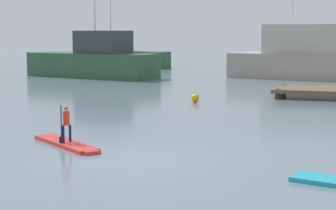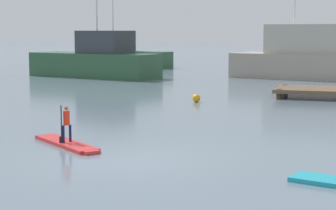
% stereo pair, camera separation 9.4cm
% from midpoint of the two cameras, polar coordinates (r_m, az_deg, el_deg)
% --- Properties ---
extents(ground_plane, '(240.00, 240.00, 0.00)m').
position_cam_midpoint_polar(ground_plane, '(15.31, -4.17, -5.30)').
color(ground_plane, slate).
extents(paddleboard_near, '(2.84, 2.36, 0.10)m').
position_cam_midpoint_polar(paddleboard_near, '(17.56, -9.61, -3.61)').
color(paddleboard_near, red).
rests_on(paddleboard_near, ground).
extents(paddler_child_solo, '(0.28, 0.32, 1.06)m').
position_cam_midpoint_polar(paddler_child_solo, '(17.45, -9.69, -1.60)').
color(paddler_child_solo, '#19194C').
rests_on(paddler_child_solo, paddleboard_near).
extents(fishing_boat_white_large, '(13.54, 6.78, 11.71)m').
position_cam_midpoint_polar(fishing_boat_white_large, '(41.77, 14.17, 4.21)').
color(fishing_boat_white_large, '#9E9384').
rests_on(fishing_boat_white_large, ground).
extents(motor_boat_small_navy, '(8.92, 4.43, 9.06)m').
position_cam_midpoint_polar(motor_boat_small_navy, '(54.26, -4.39, 4.73)').
color(motor_boat_small_navy, '#2D5638').
rests_on(motor_boat_small_navy, ground).
extents(trawler_grey_distant, '(9.91, 5.13, 9.36)m').
position_cam_midpoint_polar(trawler_grey_distant, '(42.41, -7.00, 4.19)').
color(trawler_grey_distant, '#2D5638').
rests_on(trawler_grey_distant, ground).
extents(mooring_buoy_far, '(0.37, 0.37, 0.37)m').
position_cam_midpoint_polar(mooring_buoy_far, '(27.66, 2.46, 0.65)').
color(mooring_buoy_far, orange).
rests_on(mooring_buoy_far, ground).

